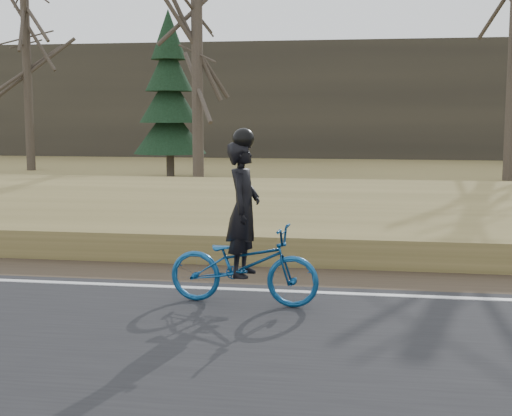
# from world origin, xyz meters

# --- Properties ---
(ground) EXTENTS (120.00, 120.00, 0.00)m
(ground) POSITION_xyz_m (0.00, 0.00, 0.00)
(ground) COLOR #94834B
(ground) RESTS_ON ground
(edge_line) EXTENTS (120.00, 0.12, 0.01)m
(edge_line) POSITION_xyz_m (0.00, 0.20, 0.07)
(edge_line) COLOR silver
(edge_line) RESTS_ON road
(shoulder) EXTENTS (120.00, 1.60, 0.04)m
(shoulder) POSITION_xyz_m (0.00, 1.20, 0.02)
(shoulder) COLOR #473A2B
(shoulder) RESTS_ON ground
(embankment) EXTENTS (120.00, 5.00, 0.44)m
(embankment) POSITION_xyz_m (0.00, 4.20, 0.22)
(embankment) COLOR #94834B
(embankment) RESTS_ON ground
(ballast) EXTENTS (120.00, 3.00, 0.45)m
(ballast) POSITION_xyz_m (0.00, 8.00, 0.23)
(ballast) COLOR slate
(ballast) RESTS_ON ground
(railroad) EXTENTS (120.00, 2.40, 0.29)m
(railroad) POSITION_xyz_m (0.00, 8.00, 0.53)
(railroad) COLOR black
(railroad) RESTS_ON ballast
(treeline_backdrop) EXTENTS (120.00, 4.00, 6.00)m
(treeline_backdrop) POSITION_xyz_m (0.00, 30.00, 3.00)
(treeline_backdrop) COLOR #383328
(treeline_backdrop) RESTS_ON ground
(cyclist) EXTENTS (1.88, 0.81, 2.11)m
(cyclist) POSITION_xyz_m (2.30, -0.46, 0.72)
(cyclist) COLOR navy
(cyclist) RESTS_ON road
(bare_tree_left) EXTENTS (0.36, 0.36, 8.35)m
(bare_tree_left) POSITION_xyz_m (-9.98, 18.86, 4.18)
(bare_tree_left) COLOR #4A4136
(bare_tree_left) RESTS_ON ground
(bare_tree_near_left) EXTENTS (0.36, 0.36, 6.66)m
(bare_tree_near_left) POSITION_xyz_m (-1.63, 13.59, 3.33)
(bare_tree_near_left) COLOR #4A4136
(bare_tree_near_left) RESTS_ON ground
(conifer) EXTENTS (2.60, 2.60, 5.97)m
(conifer) POSITION_xyz_m (-3.28, 16.12, 2.83)
(conifer) COLOR #4A4136
(conifer) RESTS_ON ground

